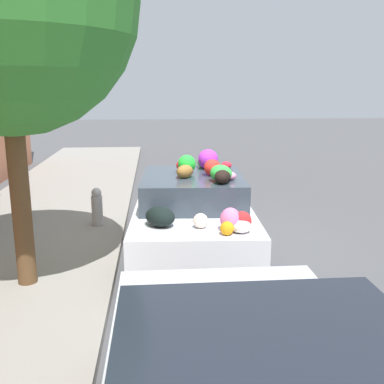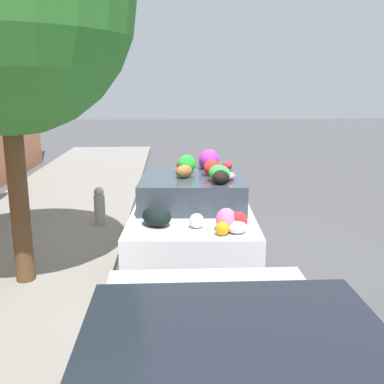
# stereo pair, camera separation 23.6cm
# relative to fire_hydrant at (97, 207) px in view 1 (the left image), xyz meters

# --- Properties ---
(ground_plane) EXTENTS (60.00, 60.00, 0.00)m
(ground_plane) POSITION_rel_fire_hydrant_xyz_m (-1.09, -1.59, -0.49)
(ground_plane) COLOR #4C4C4F
(sidewalk_curb) EXTENTS (24.00, 3.20, 0.14)m
(sidewalk_curb) POSITION_rel_fire_hydrant_xyz_m (-1.09, 1.11, -0.42)
(sidewalk_curb) COLOR gray
(sidewalk_curb) RESTS_ON ground
(street_tree) EXTENTS (3.11, 3.11, 5.00)m
(street_tree) POSITION_rel_fire_hydrant_xyz_m (-2.43, 0.61, 3.09)
(street_tree) COLOR brown
(street_tree) RESTS_ON sidewalk_curb
(fire_hydrant) EXTENTS (0.20, 0.20, 0.70)m
(fire_hydrant) POSITION_rel_fire_hydrant_xyz_m (0.00, 0.00, 0.00)
(fire_hydrant) COLOR #B2B2B7
(fire_hydrant) RESTS_ON sidewalk_curb
(art_car) EXTENTS (4.00, 1.93, 1.62)m
(art_car) POSITION_rel_fire_hydrant_xyz_m (-1.15, -1.65, 0.22)
(art_car) COLOR silver
(art_car) RESTS_ON ground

